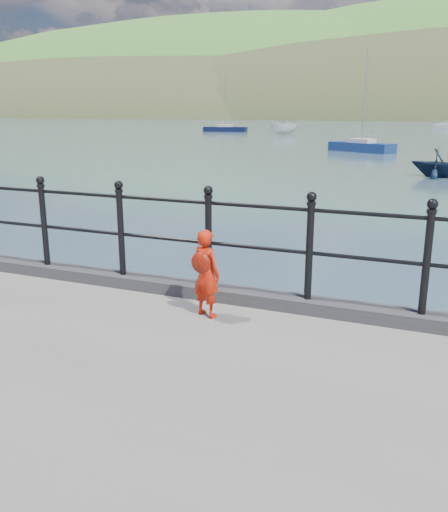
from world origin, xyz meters
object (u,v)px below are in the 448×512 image
at_px(child, 206,273).
at_px(sailboat_left, 225,129).
at_px(railing, 163,226).
at_px(sailboat_port, 361,147).
at_px(sailboat_deep, 448,127).
at_px(launch_navy, 439,163).
at_px(launch_white, 284,128).

relative_size(child, sailboat_left, 0.11).
xyz_separation_m(railing, sailboat_port, (-3.29, 37.49, -1.48)).
bearing_deg(sailboat_left, sailboat_port, -59.74).
xyz_separation_m(child, sailboat_left, (-28.31, 69.37, -1.15)).
height_order(sailboat_deep, sailboat_left, sailboat_deep).
distance_m(railing, sailboat_left, 74.11).
xyz_separation_m(railing, launch_navy, (2.63, 22.59, -1.14)).
bearing_deg(launch_navy, sailboat_left, 48.75).
bearing_deg(sailboat_deep, railing, -35.33).
relative_size(launch_white, sailboat_port, 0.58).
bearing_deg(sailboat_left, launch_white, -37.23).
relative_size(railing, sailboat_left, 2.05).
height_order(launch_navy, sailboat_port, sailboat_port).
bearing_deg(launch_navy, railing, -170.97).
height_order(child, sailboat_port, sailboat_port).
xyz_separation_m(sailboat_port, sailboat_left, (-24.20, 31.32, -0.00)).
bearing_deg(launch_white, launch_navy, -33.10).
relative_size(launch_white, sailboat_left, 0.51).
distance_m(railing, child, 1.04).
distance_m(launch_white, sailboat_left, 12.18).
xyz_separation_m(launch_navy, sailboat_port, (-5.91, 14.90, -0.34)).
bearing_deg(child, sailboat_left, -49.00).
distance_m(launch_white, launch_navy, 44.68).
xyz_separation_m(sailboat_deep, sailboat_left, (-29.63, -25.81, -0.00)).
relative_size(railing, sailboat_deep, 2.01).
xyz_separation_m(railing, child, (0.82, -0.56, -0.33)).
distance_m(sailboat_port, sailboat_left, 39.58).
bearing_deg(launch_white, railing, -43.97).
distance_m(railing, launch_navy, 22.77).
xyz_separation_m(launch_white, sailboat_left, (-10.56, 6.05, -0.52)).
height_order(railing, sailboat_left, sailboat_left).
bearing_deg(sailboat_deep, sailboat_port, -39.46).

